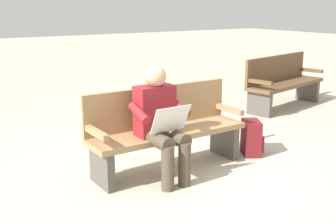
{
  "coord_description": "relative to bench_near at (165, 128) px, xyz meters",
  "views": [
    {
      "loc": [
        2.36,
        3.72,
        1.78
      ],
      "look_at": [
        0.1,
        0.15,
        0.7
      ],
      "focal_mm": 45.41,
      "sensor_mm": 36.0,
      "label": 1
    }
  ],
  "objects": [
    {
      "name": "bench_far",
      "position": [
        -3.26,
        -1.33,
        0.0
      ],
      "size": [
        1.86,
        0.85,
        0.9
      ],
      "rotation": [
        0.0,
        0.0,
        0.21
      ],
      "color": "brown",
      "rests_on": "ground"
    },
    {
      "name": "person_seated",
      "position": [
        0.2,
        0.24,
        0.17
      ],
      "size": [
        0.58,
        0.58,
        1.18
      ],
      "rotation": [
        0.0,
        0.0,
        0.02
      ],
      "color": "maroon",
      "rests_on": "ground"
    },
    {
      "name": "ground_plane",
      "position": [
        -0.0,
        0.07,
        -0.46
      ],
      "size": [
        40.0,
        40.0,
        0.0
      ],
      "primitive_type": "plane",
      "color": "#B7AD99"
    },
    {
      "name": "backpack",
      "position": [
        -1.1,
        0.2,
        -0.25
      ],
      "size": [
        0.33,
        0.36,
        0.42
      ],
      "rotation": [
        0.0,
        0.0,
        1.05
      ],
      "color": "maroon",
      "rests_on": "ground"
    },
    {
      "name": "bench_near",
      "position": [
        0.0,
        0.0,
        0.0
      ],
      "size": [
        1.81,
        0.52,
        0.9
      ],
      "rotation": [
        0.0,
        0.0,
        0.02
      ],
      "color": "#9E7A51",
      "rests_on": "ground"
    }
  ]
}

